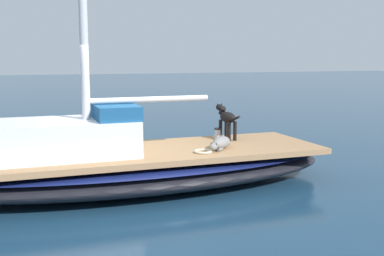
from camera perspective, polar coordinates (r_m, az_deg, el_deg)
ground_plane at (r=8.44m, az=-6.40°, el=-7.16°), size 120.00×120.00×0.00m
sailboat_main at (r=8.36m, az=-6.44°, el=-4.95°), size 2.63×7.28×0.66m
cabin_house at (r=8.04m, az=-14.27°, el=-0.82°), size 1.44×2.24×0.84m
dog_black at (r=9.37m, az=4.27°, el=1.20°), size 0.94×0.25×0.70m
dog_grey at (r=8.37m, az=3.51°, el=-1.87°), size 0.74×0.73×0.22m
deck_winch at (r=9.51m, az=3.20°, el=-0.66°), size 0.16×0.16×0.21m
coiled_rope at (r=8.05m, az=1.38°, el=-2.89°), size 0.32×0.32×0.04m
mooring_buoy at (r=11.86m, az=-12.98°, el=-1.66°), size 0.44×0.44×0.44m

